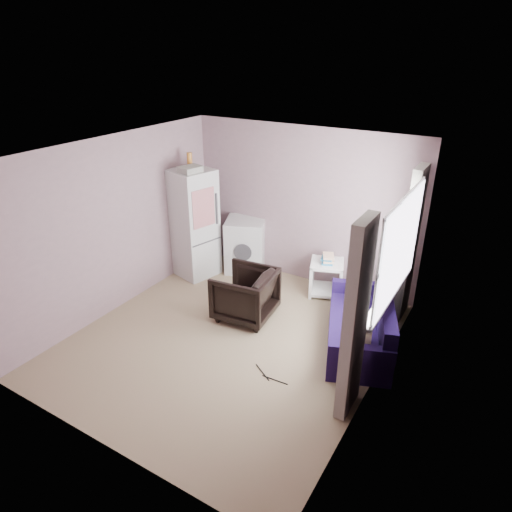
% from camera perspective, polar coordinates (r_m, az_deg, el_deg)
% --- Properties ---
extents(room, '(3.84, 4.24, 2.54)m').
position_cam_1_polar(room, '(5.57, -3.40, 0.19)').
color(room, '#9A8365').
rests_on(room, ground).
extents(armchair, '(0.80, 0.85, 0.80)m').
position_cam_1_polar(armchair, '(6.46, -1.38, -4.53)').
color(armchair, black).
rests_on(armchair, ground).
extents(fridge, '(0.76, 0.75, 2.05)m').
position_cam_1_polar(fridge, '(7.55, -7.75, 4.11)').
color(fridge, silver).
rests_on(fridge, ground).
extents(washing_machine, '(0.84, 0.84, 0.91)m').
position_cam_1_polar(washing_machine, '(7.80, -1.31, 1.54)').
color(washing_machine, silver).
rests_on(washing_machine, ground).
extents(side_table, '(0.63, 0.63, 0.67)m').
position_cam_1_polar(side_table, '(7.16, 8.80, -2.42)').
color(side_table, white).
rests_on(side_table, ground).
extents(sofa, '(1.28, 1.81, 0.74)m').
position_cam_1_polar(sofa, '(6.09, 13.21, -8.76)').
color(sofa, '#1C0E40').
rests_on(sofa, ground).
extents(window_dressing, '(0.17, 2.62, 2.18)m').
position_cam_1_polar(window_dressing, '(5.56, 16.10, -2.54)').
color(window_dressing, white).
rests_on(window_dressing, ground).
extents(floor_cables, '(0.50, 0.19, 0.01)m').
position_cam_1_polar(floor_cables, '(5.60, 1.59, -14.77)').
color(floor_cables, black).
rests_on(floor_cables, ground).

